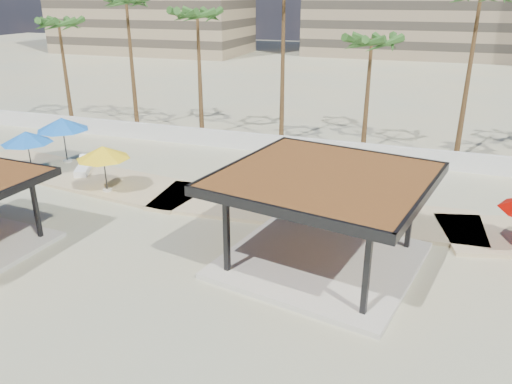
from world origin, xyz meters
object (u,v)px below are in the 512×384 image
lounger_b (368,224)px  lounger_c (385,223)px  pavilion_central (323,211)px  umbrella_a (26,137)px  lounger_a (83,169)px

lounger_b → lounger_c: bearing=-75.1°
pavilion_central → lounger_c: (2.11, 3.83, -1.91)m
umbrella_a → lounger_c: (20.35, -0.51, -2.02)m
lounger_a → lounger_b: size_ratio=1.14×
lounger_a → lounger_c: lounger_a is taller
umbrella_a → lounger_c: 20.45m
umbrella_a → lounger_a: (2.63, 1.25, -2.01)m
lounger_c → lounger_b: bearing=97.1°
pavilion_central → lounger_c: pavilion_central is taller
pavilion_central → lounger_c: 4.77m
pavilion_central → lounger_b: 4.26m
pavilion_central → lounger_b: pavilion_central is taller
pavilion_central → lounger_a: bearing=171.7°
pavilion_central → umbrella_a: bearing=178.0°
pavilion_central → lounger_c: size_ratio=4.33×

